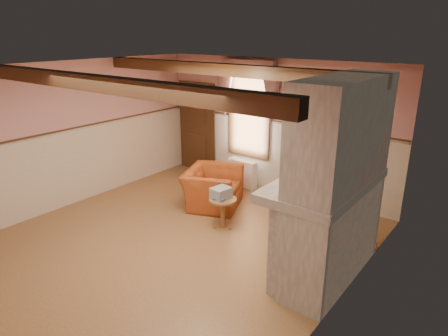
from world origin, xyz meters
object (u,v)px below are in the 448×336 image
Objects in this scene: side_table at (223,213)px; oil_lamp at (344,159)px; armchair at (213,188)px; bowl at (324,178)px; mantel_clock at (344,161)px; radiator at (242,173)px.

oil_lamp reaches higher than side_table.
side_table is at bearing -152.89° from armchair.
mantel_clock is at bearing 90.00° from bowl.
bowl is 1.10× the size of oil_lamp.
oil_lamp is at bearing 90.00° from mantel_clock.
armchair is 4.80× the size of mantel_clock.
mantel_clock is (2.82, -1.48, 1.22)m from radiator.
armchair is 2.93m from oil_lamp.
oil_lamp is (0.00, 0.68, 0.10)m from bowl.
radiator is 2.27× the size of bowl.
armchair reaches higher than radiator.
radiator is (-0.15, 1.23, -0.07)m from armchair.
oil_lamp is (0.00, 0.01, 0.04)m from mantel_clock.
armchair is 4.11× the size of oil_lamp.
mantel_clock reaches higher than bowl.
armchair is at bearing 174.73° from oil_lamp.
bowl is 0.67m from mantel_clock.
side_table is 1.96× the size of oil_lamp.
oil_lamp reaches higher than radiator.
oil_lamp reaches higher than bowl.
mantel_clock reaches higher than radiator.
radiator is (-0.89, 1.86, 0.02)m from side_table.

